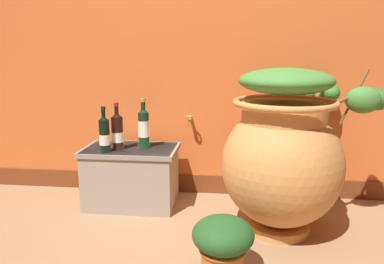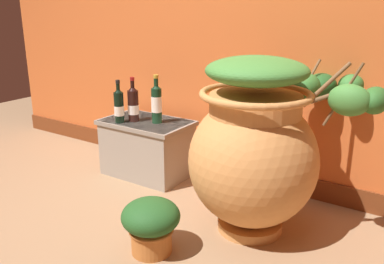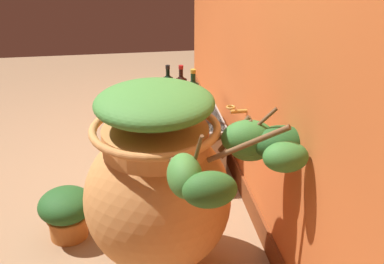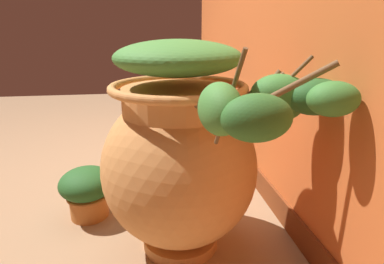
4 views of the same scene
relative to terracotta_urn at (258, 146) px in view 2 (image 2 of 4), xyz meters
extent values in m
plane|color=#9E7A56|center=(-0.55, -0.54, -0.50)|extent=(7.00, 7.00, 0.00)
cube|color=brown|center=(-0.55, 0.56, -0.43)|extent=(4.40, 0.02, 0.14)
cylinder|color=#B28433|center=(-0.62, 0.51, 0.08)|extent=(0.02, 0.10, 0.02)
torus|color=#B28433|center=(-0.62, 0.46, 0.11)|extent=(0.06, 0.06, 0.01)
cylinder|color=#D68E4C|center=(-0.02, -0.02, -0.47)|extent=(0.36, 0.36, 0.05)
ellipsoid|color=#D68E4C|center=(-0.02, -0.02, -0.09)|extent=(0.70, 0.70, 0.72)
cylinder|color=#D68E4C|center=(-0.02, -0.02, 0.23)|extent=(0.48, 0.48, 0.12)
torus|color=#D68E4C|center=(-0.02, -0.02, 0.28)|extent=(0.59, 0.59, 0.04)
cylinder|color=brown|center=(0.12, 0.37, 0.29)|extent=(0.08, 0.23, 0.26)
ellipsoid|color=#235623|center=(0.17, 0.50, 0.26)|extent=(0.18, 0.24, 0.15)
cylinder|color=brown|center=(0.35, 0.04, 0.31)|extent=(0.23, 0.07, 0.12)
ellipsoid|color=#428438|center=(0.43, 0.05, 0.30)|extent=(0.20, 0.13, 0.15)
cylinder|color=brown|center=(0.07, 0.32, 0.27)|extent=(0.05, 0.14, 0.19)
ellipsoid|color=#428438|center=(0.09, 0.40, 0.22)|extent=(0.14, 0.20, 0.14)
cylinder|color=brown|center=(0.25, 0.33, 0.31)|extent=(0.18, 0.30, 0.23)
ellipsoid|color=#387A33|center=(0.34, 0.46, 0.29)|extent=(0.14, 0.18, 0.12)
cylinder|color=brown|center=(0.39, 0.09, 0.31)|extent=(0.16, 0.05, 0.32)
ellipsoid|color=#2D6628|center=(0.53, 0.13, 0.29)|extent=(0.13, 0.19, 0.13)
cylinder|color=brown|center=(0.09, 0.31, 0.30)|extent=(0.05, 0.17, 0.12)
ellipsoid|color=#387A33|center=(0.11, 0.37, 0.27)|extent=(0.17, 0.23, 0.15)
ellipsoid|color=#428438|center=(-0.02, -0.02, 0.41)|extent=(0.53, 0.53, 0.15)
cube|color=#9E9384|center=(-1.01, 0.27, -0.29)|extent=(0.61, 0.39, 0.42)
cube|color=gray|center=(-1.01, 0.27, -0.10)|extent=(0.65, 0.41, 0.03)
cylinder|color=black|center=(-0.91, 0.28, 0.04)|extent=(0.07, 0.07, 0.25)
cone|color=black|center=(-0.91, 0.28, 0.18)|extent=(0.07, 0.07, 0.04)
cylinder|color=black|center=(-0.91, 0.28, 0.21)|extent=(0.03, 0.03, 0.10)
cylinder|color=#B7932D|center=(-0.91, 0.28, 0.25)|extent=(0.04, 0.04, 0.02)
cylinder|color=white|center=(-0.91, 0.28, 0.05)|extent=(0.08, 0.08, 0.11)
cylinder|color=black|center=(-1.08, 0.22, 0.03)|extent=(0.08, 0.08, 0.22)
cone|color=black|center=(-1.08, 0.22, 0.15)|extent=(0.08, 0.08, 0.04)
cylinder|color=black|center=(-1.08, 0.22, 0.19)|extent=(0.03, 0.03, 0.10)
cylinder|color=maroon|center=(-1.08, 0.22, 0.22)|extent=(0.03, 0.03, 0.02)
cylinder|color=silver|center=(-1.08, 0.22, 0.00)|extent=(0.08, 0.08, 0.07)
cylinder|color=black|center=(-1.14, 0.14, 0.02)|extent=(0.07, 0.07, 0.22)
cone|color=black|center=(-1.14, 0.14, 0.15)|extent=(0.07, 0.07, 0.04)
cylinder|color=black|center=(-1.14, 0.14, 0.18)|extent=(0.03, 0.03, 0.09)
cylinder|color=black|center=(-1.14, 0.14, 0.21)|extent=(0.03, 0.03, 0.02)
cylinder|color=white|center=(-1.14, 0.14, 0.00)|extent=(0.07, 0.07, 0.07)
cylinder|color=#C17033|center=(-0.34, -0.51, -0.43)|extent=(0.21, 0.21, 0.14)
torus|color=#B2672E|center=(-0.34, -0.51, -0.37)|extent=(0.23, 0.23, 0.02)
ellipsoid|color=#235623|center=(-0.34, -0.51, -0.30)|extent=(0.30, 0.30, 0.17)
camera|label=1|loc=(-0.30, -2.17, 0.57)|focal=35.02mm
camera|label=2|loc=(0.87, -1.95, 0.74)|focal=38.76mm
camera|label=3|loc=(1.88, -0.13, 1.16)|focal=43.88mm
camera|label=4|loc=(1.29, -0.15, 0.51)|focal=29.14mm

